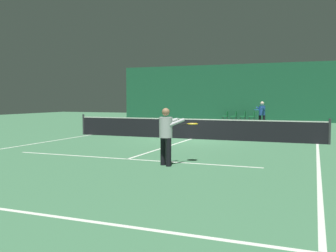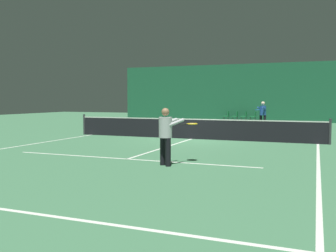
{
  "view_description": "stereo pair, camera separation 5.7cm",
  "coord_description": "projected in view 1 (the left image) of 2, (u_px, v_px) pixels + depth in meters",
  "views": [
    {
      "loc": [
        5.37,
        -16.62,
        1.84
      ],
      "look_at": [
        0.61,
        -4.54,
        0.92
      ],
      "focal_mm": 40.0,
      "sensor_mm": 36.0,
      "label": 1
    },
    {
      "loc": [
        5.42,
        -16.6,
        1.84
      ],
      "look_at": [
        0.61,
        -4.54,
        0.92
      ],
      "focal_mm": 40.0,
      "sensor_mm": 36.0,
      "label": 2
    }
  ],
  "objects": [
    {
      "name": "ground_plane",
      "position": [
        191.0,
        139.0,
        17.52
      ],
      "size": [
        60.0,
        60.0,
        0.0
      ],
      "primitive_type": "plane",
      "color": "#3D704C"
    },
    {
      "name": "tennis_net",
      "position": [
        191.0,
        128.0,
        17.48
      ],
      "size": [
        12.0,
        0.1,
        1.07
      ],
      "color": "black",
      "rests_on": "ground"
    },
    {
      "name": "court_line_service_far",
      "position": [
        223.0,
        129.0,
        23.46
      ],
      "size": [
        8.25,
        0.1,
        0.0
      ],
      "color": "silver",
      "rests_on": "ground"
    },
    {
      "name": "courtside_chair_1",
      "position": [
        235.0,
        116.0,
        31.62
      ],
      "size": [
        0.44,
        0.44,
        0.84
      ],
      "rotation": [
        0.0,
        0.0,
        -1.57
      ],
      "color": "#2D2D2D",
      "rests_on": "ground"
    },
    {
      "name": "court_line_sideline_right",
      "position": [
        317.0,
        144.0,
        15.51
      ],
      "size": [
        0.1,
        23.8,
        0.0
      ],
      "color": "silver",
      "rests_on": "ground"
    },
    {
      "name": "courtside_chair_0",
      "position": [
        226.0,
        115.0,
        31.9
      ],
      "size": [
        0.44,
        0.44,
        0.84
      ],
      "rotation": [
        0.0,
        0.0,
        -1.57
      ],
      "color": "#2D2D2D",
      "rests_on": "ground"
    },
    {
      "name": "court_line_baseline_far",
      "position": [
        239.0,
        124.0,
        28.57
      ],
      "size": [
        11.0,
        0.1,
        0.0
      ],
      "color": "silver",
      "rests_on": "ground"
    },
    {
      "name": "court_line_sideline_left",
      "position": [
        91.0,
        135.0,
        19.53
      ],
      "size": [
        0.1,
        23.8,
        0.0
      ],
      "color": "silver",
      "rests_on": "ground"
    },
    {
      "name": "courtside_chair_3",
      "position": [
        253.0,
        116.0,
        31.07
      ],
      "size": [
        0.44,
        0.44,
        0.84
      ],
      "rotation": [
        0.0,
        0.0,
        -1.57
      ],
      "color": "#2D2D2D",
      "rests_on": "ground"
    },
    {
      "name": "courtside_chair_2",
      "position": [
        244.0,
        116.0,
        31.35
      ],
      "size": [
        0.44,
        0.44,
        0.84
      ],
      "rotation": [
        0.0,
        0.0,
        -1.57
      ],
      "color": "#2D2D2D",
      "rests_on": "ground"
    },
    {
      "name": "player_far",
      "position": [
        262.0,
        113.0,
        23.85
      ],
      "size": [
        0.6,
        1.41,
        1.72
      ],
      "rotation": [
        0.0,
        0.0,
        -1.75
      ],
      "color": "black",
      "rests_on": "ground"
    },
    {
      "name": "court_line_service_near",
      "position": [
        128.0,
        159.0,
        11.58
      ],
      "size": [
        8.25,
        0.1,
        0.0
      ],
      "color": "silver",
      "rests_on": "ground"
    },
    {
      "name": "backdrop_curtain",
      "position": [
        247.0,
        93.0,
        31.65
      ],
      "size": [
        23.0,
        0.12,
        4.85
      ],
      "color": "#1E5B3D",
      "rests_on": "ground"
    },
    {
      "name": "player_near",
      "position": [
        167.0,
        132.0,
        10.39
      ],
      "size": [
        0.98,
        1.31,
        1.61
      ],
      "rotation": [
        0.0,
        0.0,
        1.03
      ],
      "color": "black",
      "rests_on": "ground"
    },
    {
      "name": "court_line_centre",
      "position": [
        191.0,
        139.0,
        17.52
      ],
      "size": [
        0.1,
        12.8,
        0.0
      ],
      "color": "silver",
      "rests_on": "ground"
    }
  ]
}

